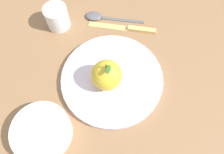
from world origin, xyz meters
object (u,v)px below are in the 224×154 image
Objects in this scene: apple at (107,75)px; side_bowl at (41,131)px; knife at (128,28)px; dinner_plate at (112,79)px; spoon at (100,17)px; cup at (57,16)px.

apple is 0.66× the size of side_bowl.
apple is 0.52× the size of knife.
dinner_plate is 0.05m from apple.
spoon is (-0.20, 0.06, -0.00)m from dinner_plate.
knife is at bearing 59.51° from cup.
dinner_plate is 0.17m from knife.
dinner_plate is at bearing -16.30° from spoon.
dinner_plate is 2.95× the size of apple.
apple is at bearing -44.96° from knife.
apple is 0.22m from spoon.
dinner_plate is 0.21m from spoon.
side_bowl is at bearing -75.28° from dinner_plate.
side_bowl is 0.78× the size of knife.
knife is 1.09× the size of spoon.
dinner_plate is at bearing 104.72° from side_bowl.
apple is 1.34× the size of cup.
apple reaches higher than spoon.
dinner_plate is 0.24m from cup.
knife is (-0.18, 0.32, -0.02)m from side_bowl.
cup is 0.42× the size of spoon.
spoon reaches higher than knife.
apple is 0.19m from knife.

